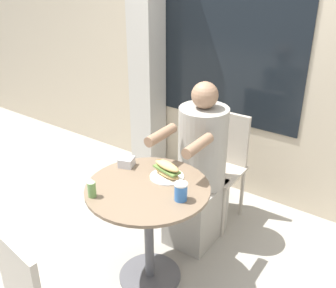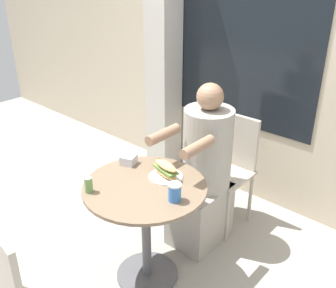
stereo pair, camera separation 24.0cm
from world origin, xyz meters
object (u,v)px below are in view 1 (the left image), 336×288
cafe_table (148,212)px  seated_diner (199,175)px  diner_chair (222,157)px  sandwich_on_plate (167,171)px  drink_cup (181,192)px  condiment_bottle (92,188)px

cafe_table → seated_diner: seated_diner is taller
diner_chair → sandwich_on_plate: bearing=89.5°
drink_cup → condiment_bottle: (-0.43, -0.26, 0.00)m
diner_chair → sandwich_on_plate: (0.01, -0.75, 0.23)m
cafe_table → condiment_bottle: condiment_bottle is taller
cafe_table → sandwich_on_plate: 0.28m
diner_chair → seated_diner: size_ratio=0.72×
diner_chair → seated_diner: bearing=89.3°
drink_cup → condiment_bottle: condiment_bottle is taller
sandwich_on_plate → drink_cup: bearing=-37.4°
diner_chair → sandwich_on_plate: 0.79m
seated_diner → cafe_table: bearing=86.6°
cafe_table → seated_diner: bearing=87.7°
seated_diner → sandwich_on_plate: bearing=89.8°
diner_chair → cafe_table: bearing=87.6°
cafe_table → drink_cup: bearing=-0.6°
seated_diner → condiment_bottle: (-0.22, -0.83, 0.24)m
condiment_bottle → seated_diner: bearing=75.4°
cafe_table → sandwich_on_plate: bearing=79.7°
cafe_table → condiment_bottle: 0.41m
cafe_table → condiment_bottle: (-0.19, -0.26, 0.24)m
diner_chair → condiment_bottle: 1.22m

